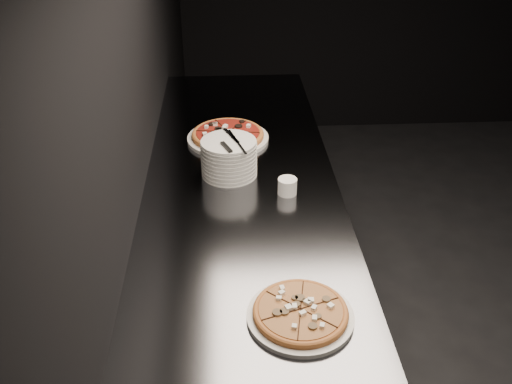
{
  "coord_description": "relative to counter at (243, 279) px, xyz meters",
  "views": [
    {
      "loc": [
        -2.18,
        -1.87,
        2.03
      ],
      "look_at": [
        -2.08,
        -0.11,
        0.95
      ],
      "focal_mm": 40.0,
      "sensor_mm": 36.0,
      "label": 1
    }
  ],
  "objects": [
    {
      "name": "wall_left",
      "position": [
        -0.37,
        0.0,
        0.94
      ],
      "size": [
        0.02,
        5.0,
        2.8
      ],
      "primitive_type": "cube",
      "color": "black",
      "rests_on": "floor"
    },
    {
      "name": "pizza_mushroom",
      "position": [
        0.14,
        -0.72,
        0.48
      ],
      "size": [
        0.33,
        0.33,
        0.03
      ],
      "rotation": [
        0.0,
        0.0,
        0.33
      ],
      "color": "silver",
      "rests_on": "counter"
    },
    {
      "name": "cutlery",
      "position": [
        -0.04,
        0.08,
        0.61
      ],
      "size": [
        0.08,
        0.23,
        0.01
      ],
      "rotation": [
        0.0,
        0.0,
        0.38
      ],
      "color": "silver",
      "rests_on": "plate_stack"
    },
    {
      "name": "counter",
      "position": [
        0.0,
        0.0,
        0.0
      ],
      "size": [
        0.74,
        2.44,
        0.92
      ],
      "color": "#5B5D63",
      "rests_on": "floor"
    },
    {
      "name": "pizza_tomato",
      "position": [
        -0.05,
        0.4,
        0.48
      ],
      "size": [
        0.36,
        0.36,
        0.04
      ],
      "rotation": [
        0.0,
        0.0,
        -0.13
      ],
      "color": "silver",
      "rests_on": "counter"
    },
    {
      "name": "plate_stack",
      "position": [
        -0.04,
        0.09,
        0.53
      ],
      "size": [
        0.22,
        0.22,
        0.15
      ],
      "color": "silver",
      "rests_on": "counter"
    },
    {
      "name": "ramekin",
      "position": [
        0.17,
        -0.07,
        0.49
      ],
      "size": [
        0.07,
        0.07,
        0.06
      ],
      "color": "white",
      "rests_on": "counter"
    }
  ]
}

